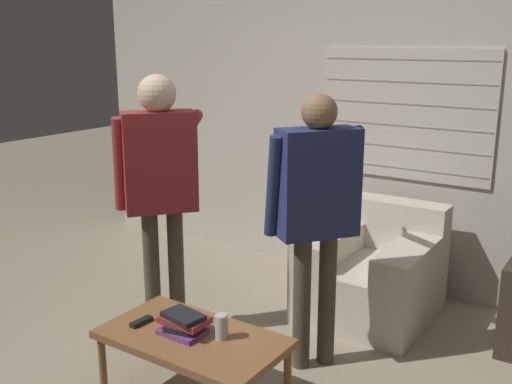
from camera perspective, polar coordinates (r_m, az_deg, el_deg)
wall_back at (r=4.59m, az=10.51°, el=7.17°), size 5.20×0.08×2.55m
armchair_beige at (r=4.19m, az=11.12°, el=-7.43°), size 0.81×0.89×0.74m
coffee_table at (r=3.13m, az=-6.06°, el=-14.04°), size 0.94×0.52×0.39m
person_left_standing at (r=3.68m, az=-9.13°, el=1.79°), size 0.51×0.79×1.64m
person_right_standing at (r=3.27m, az=5.76°, el=-0.67°), size 0.54×0.79×1.56m
book_stack at (r=3.11m, az=-6.88°, el=-12.30°), size 0.24×0.20×0.11m
soda_can at (r=3.04m, az=-3.25°, el=-12.64°), size 0.07×0.07×0.13m
spare_remote at (r=3.25m, az=-10.86°, el=-12.04°), size 0.05×0.13×0.02m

